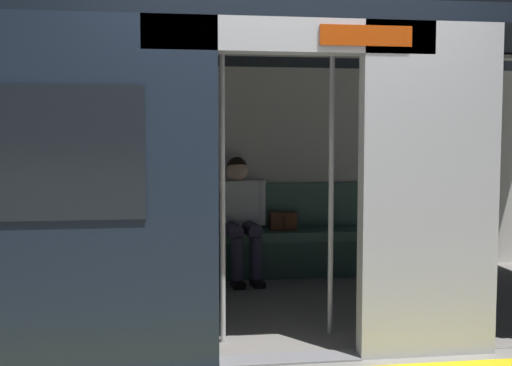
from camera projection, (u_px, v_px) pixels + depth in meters
ground_plane at (289, 359)px, 3.85m from camera, size 60.00×60.00×0.00m
train_car at (255, 126)px, 4.94m from camera, size 6.40×2.79×2.19m
bench_seat at (245, 242)px, 6.07m from camera, size 2.65×0.44×0.45m
person_seated at (239, 210)px, 5.99m from camera, size 0.55×0.70×1.17m
handbag at (283, 221)px, 6.19m from camera, size 0.26×0.15×0.17m
book at (191, 230)px, 6.09m from camera, size 0.17×0.24×0.03m
grab_pole_door at (222, 190)px, 4.09m from camera, size 0.04×0.04×2.05m
grab_pole_far at (331, 188)px, 4.28m from camera, size 0.04×0.04×2.05m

